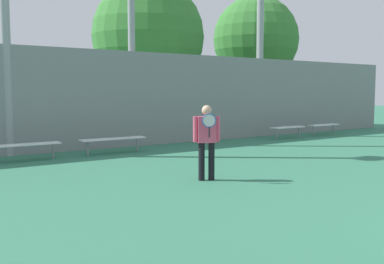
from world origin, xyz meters
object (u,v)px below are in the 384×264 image
tree_green_broad (256,40)px  light_pole_center_back (261,5)px  bench_adjacent_court (324,125)px  bench_by_gate (26,145)px  tree_green_tall (148,37)px  bench_courtside_near (288,128)px  bench_courtside_far (113,139)px  tennis_player (207,137)px

tree_green_broad → light_pole_center_back: bearing=-131.0°
bench_adjacent_court → light_pole_center_back: light_pole_center_back is taller
bench_by_gate → tree_green_tall: size_ratio=0.27×
bench_courtside_near → bench_adjacent_court: (2.31, 0.00, 0.00)m
bench_courtside_far → tree_green_tall: (4.51, 5.65, 4.10)m
light_pole_center_back → tree_green_broad: light_pole_center_back is taller
bench_adjacent_court → bench_by_gate: 13.04m
bench_courtside_far → bench_by_gate: (-2.70, -0.00, -0.00)m
bench_courtside_near → tree_green_broad: bearing=58.9°
tennis_player → bench_courtside_near: tennis_player is taller
bench_courtside_near → tennis_player: bearing=-147.6°
bench_courtside_near → bench_adjacent_court: same height
bench_courtside_near → light_pole_center_back: (-0.24, 1.51, 5.28)m
bench_by_gate → bench_courtside_far: bearing=0.0°
tennis_player → tree_green_broad: 16.49m
bench_courtside_near → bench_by_gate: 10.72m
bench_courtside_near → bench_by_gate: (-10.72, 0.00, 0.00)m
bench_by_gate → bench_adjacent_court: bearing=0.0°
bench_by_gate → tree_green_tall: tree_green_tall is taller
bench_courtside_near → bench_courtside_far: 8.02m
bench_courtside_near → bench_adjacent_court: size_ratio=0.98×
bench_by_gate → tree_green_broad: (14.22, 5.80, 4.43)m
bench_courtside_near → light_pole_center_back: 5.50m
bench_courtside_near → bench_courtside_far: (-8.02, 0.00, 0.01)m
light_pole_center_back → bench_adjacent_court: bearing=-30.6°
bench_adjacent_court → bench_courtside_near: bearing=-180.0°
tennis_player → bench_courtside_far: size_ratio=0.78×
bench_by_gate → light_pole_center_back: bearing=8.2°
light_pole_center_back → tree_green_tall: size_ratio=1.42×
bench_adjacent_court → bench_courtside_far: bearing=180.0°
tree_green_tall → tree_green_broad: bearing=1.2°
bench_courtside_far → bench_adjacent_court: (10.34, 0.00, -0.00)m
bench_by_gate → tree_green_broad: size_ratio=0.26×
tennis_player → bench_courtside_far: tennis_player is taller
tennis_player → light_pole_center_back: light_pole_center_back is taller
tennis_player → light_pole_center_back: bearing=65.5°
bench_courtside_near → tree_green_broad: 8.09m
bench_by_gate → bench_courtside_near: bearing=0.0°
bench_adjacent_court → tree_green_tall: bearing=135.9°
tennis_player → bench_adjacent_court: size_ratio=0.98×
bench_courtside_far → tree_green_tall: tree_green_tall is taller
bench_courtside_far → tree_green_broad: size_ratio=0.30×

